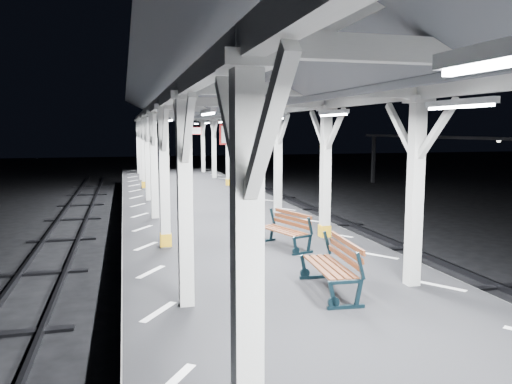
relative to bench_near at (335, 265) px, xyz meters
name	(u,v)px	position (x,y,z in m)	size (l,w,h in m)	color
ground	(272,310)	(-0.51, 2.02, -1.48)	(120.00, 120.00, 0.00)	black
platform	(272,287)	(-0.51, 2.02, -0.98)	(6.00, 50.00, 1.00)	black
hazard_stripes_left	(151,272)	(-2.96, 2.02, -0.48)	(1.00, 48.00, 0.01)	silver
hazard_stripes_right	(379,256)	(1.94, 2.02, -0.48)	(1.00, 48.00, 0.01)	silver
track_left	(11,331)	(-5.51, 2.02, -1.40)	(2.20, 60.00, 0.16)	#2D2D33
track_right	(476,287)	(4.49, 2.02, -1.40)	(2.20, 60.00, 0.16)	#2D2D33
canopy	(273,88)	(-0.51, 1.99, 3.08)	(5.40, 49.00, 4.65)	silver
bench_near	(335,265)	(0.00, 0.00, 0.00)	(0.75, 1.70, 0.90)	black
bench_mid	(286,229)	(0.22, 3.29, -0.04)	(1.00, 1.63, 0.83)	black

